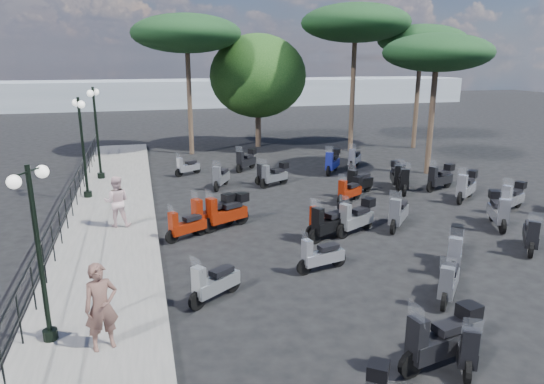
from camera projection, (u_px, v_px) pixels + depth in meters
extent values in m
plane|color=black|center=(315.00, 233.00, 15.85)|extent=(120.00, 120.00, 0.00)
cube|color=#605E5C|center=(111.00, 219.00, 16.97)|extent=(3.00, 30.00, 0.15)
cylinder|color=black|center=(1.00, 360.00, 8.02)|extent=(0.04, 0.04, 1.10)
cylinder|color=black|center=(19.00, 318.00, 9.29)|extent=(0.04, 0.04, 1.10)
cylinder|color=black|center=(33.00, 287.00, 10.56)|extent=(0.04, 0.04, 1.10)
cylinder|color=black|center=(44.00, 262.00, 11.84)|extent=(0.04, 0.04, 1.10)
cylinder|color=black|center=(53.00, 242.00, 13.11)|extent=(0.04, 0.04, 1.10)
cylinder|color=black|center=(60.00, 226.00, 14.38)|extent=(0.04, 0.04, 1.10)
cylinder|color=black|center=(66.00, 212.00, 15.65)|extent=(0.04, 0.04, 1.10)
cylinder|color=black|center=(71.00, 201.00, 16.92)|extent=(0.04, 0.04, 1.10)
cylinder|color=black|center=(76.00, 191.00, 18.20)|extent=(0.04, 0.04, 1.10)
cylinder|color=black|center=(80.00, 182.00, 19.47)|extent=(0.04, 0.04, 1.10)
cylinder|color=black|center=(83.00, 174.00, 20.74)|extent=(0.04, 0.04, 1.10)
cylinder|color=black|center=(86.00, 168.00, 22.01)|extent=(0.04, 0.04, 1.10)
cylinder|color=black|center=(89.00, 162.00, 23.28)|extent=(0.04, 0.04, 1.10)
cylinder|color=black|center=(91.00, 156.00, 24.56)|extent=(0.04, 0.04, 1.10)
cylinder|color=black|center=(93.00, 152.00, 25.83)|extent=(0.04, 0.04, 1.10)
cylinder|color=black|center=(95.00, 147.00, 27.10)|extent=(0.04, 0.04, 1.10)
cylinder|color=black|center=(97.00, 143.00, 28.37)|extent=(0.04, 0.04, 1.10)
cube|color=black|center=(67.00, 191.00, 16.15)|extent=(0.04, 26.00, 0.04)
cube|color=black|center=(69.00, 206.00, 16.29)|extent=(0.04, 26.00, 0.04)
cylinder|color=black|center=(50.00, 334.00, 9.55)|extent=(0.28, 0.28, 0.21)
cylinder|color=black|center=(40.00, 256.00, 9.11)|extent=(0.10, 0.10, 3.54)
cylinder|color=black|center=(28.00, 172.00, 8.67)|extent=(0.36, 0.74, 0.04)
sphere|color=white|center=(42.00, 172.00, 9.07)|extent=(0.25, 0.25, 0.25)
sphere|color=white|center=(14.00, 182.00, 8.32)|extent=(0.25, 0.25, 0.25)
cylinder|color=black|center=(88.00, 194.00, 19.35)|extent=(0.32, 0.32, 0.24)
cylinder|color=black|center=(83.00, 148.00, 18.86)|extent=(0.11, 0.11, 3.94)
cylinder|color=black|center=(78.00, 101.00, 18.37)|extent=(0.32, 0.85, 0.04)
sphere|color=white|center=(76.00, 103.00, 18.75)|extent=(0.28, 0.28, 0.28)
sphere|color=white|center=(81.00, 104.00, 18.04)|extent=(0.28, 0.28, 0.28)
cylinder|color=black|center=(101.00, 175.00, 22.39)|extent=(0.33, 0.33, 0.25)
cylinder|color=black|center=(97.00, 134.00, 21.87)|extent=(0.11, 0.11, 4.15)
cylinder|color=black|center=(93.00, 90.00, 21.36)|extent=(0.20, 0.93, 0.04)
sphere|color=white|center=(96.00, 92.00, 21.83)|extent=(0.29, 0.29, 0.29)
sphere|color=white|center=(90.00, 93.00, 20.94)|extent=(0.29, 0.29, 0.29)
imported|color=brown|center=(101.00, 307.00, 9.09)|extent=(0.72, 0.58, 1.73)
imported|color=beige|center=(117.00, 202.00, 15.80)|extent=(0.89, 0.73, 1.69)
cube|color=black|center=(378.00, 371.00, 7.47)|extent=(0.45, 0.46, 0.26)
cylinder|color=black|center=(197.00, 300.00, 10.95)|extent=(0.43, 0.34, 0.46)
cylinder|color=black|center=(233.00, 283.00, 11.80)|extent=(0.43, 0.34, 0.46)
cube|color=#909598|center=(217.00, 284.00, 11.36)|extent=(1.21, 0.99, 0.33)
cube|color=black|center=(222.00, 271.00, 11.41)|extent=(0.64, 0.57, 0.13)
cube|color=#909598|center=(199.00, 281.00, 10.89)|extent=(0.34, 0.36, 0.67)
plane|color=white|center=(196.00, 264.00, 10.73)|extent=(0.27, 0.34, 0.36)
cylinder|color=black|center=(172.00, 237.00, 14.87)|extent=(0.44, 0.30, 0.45)
cylinder|color=black|center=(202.00, 228.00, 15.62)|extent=(0.44, 0.30, 0.45)
cube|color=maroon|center=(188.00, 227.00, 15.23)|extent=(1.22, 0.86, 0.32)
cube|color=black|center=(192.00, 218.00, 15.26)|extent=(0.63, 0.51, 0.13)
cube|color=maroon|center=(173.00, 223.00, 14.80)|extent=(0.31, 0.34, 0.65)
plane|color=white|center=(171.00, 210.00, 14.65)|extent=(0.23, 0.35, 0.35)
cylinder|color=black|center=(195.00, 226.00, 15.67)|extent=(0.52, 0.33, 0.53)
cylinder|color=black|center=(228.00, 218.00, 16.51)|extent=(0.52, 0.33, 0.53)
cube|color=maroon|center=(213.00, 216.00, 16.08)|extent=(1.45, 0.96, 0.37)
cube|color=black|center=(218.00, 206.00, 16.11)|extent=(0.74, 0.59, 0.15)
cube|color=maroon|center=(197.00, 211.00, 15.59)|extent=(0.36, 0.40, 0.77)
plane|color=white|center=(195.00, 196.00, 15.42)|extent=(0.26, 0.41, 0.41)
cube|color=black|center=(228.00, 198.00, 16.34)|extent=(0.49, 0.48, 0.29)
cylinder|color=black|center=(217.00, 186.00, 20.66)|extent=(0.32, 0.48, 0.49)
cylinder|color=black|center=(226.00, 179.00, 21.80)|extent=(0.32, 0.48, 0.49)
cube|color=#56585D|center=(222.00, 178.00, 21.23)|extent=(0.94, 1.33, 0.35)
cube|color=black|center=(223.00, 171.00, 21.31)|extent=(0.56, 0.68, 0.14)
cube|color=#56585D|center=(217.00, 175.00, 20.61)|extent=(0.37, 0.34, 0.71)
plane|color=white|center=(216.00, 165.00, 20.43)|extent=(0.38, 0.26, 0.38)
cylinder|color=black|center=(179.00, 173.00, 23.19)|extent=(0.41, 0.29, 0.42)
cylinder|color=black|center=(197.00, 169.00, 23.91)|extent=(0.41, 0.29, 0.42)
cube|color=#ADAFB9|center=(189.00, 168.00, 23.54)|extent=(1.14, 0.84, 0.30)
cube|color=black|center=(191.00, 162.00, 23.57)|extent=(0.59, 0.50, 0.12)
cube|color=#ADAFB9|center=(180.00, 164.00, 23.12)|extent=(0.30, 0.33, 0.62)
plane|color=white|center=(178.00, 156.00, 22.98)|extent=(0.23, 0.33, 0.33)
cylinder|color=black|center=(467.00, 371.00, 8.49)|extent=(0.31, 0.44, 0.45)
cylinder|color=black|center=(461.00, 336.00, 9.54)|extent=(0.31, 0.44, 0.45)
cube|color=black|center=(465.00, 343.00, 9.01)|extent=(0.90, 1.22, 0.32)
cube|color=black|center=(465.00, 326.00, 9.09)|extent=(0.53, 0.63, 0.13)
cube|color=black|center=(470.00, 347.00, 8.44)|extent=(0.35, 0.32, 0.66)
plane|color=white|center=(473.00, 327.00, 8.27)|extent=(0.35, 0.25, 0.35)
cylinder|color=black|center=(304.00, 267.00, 12.71)|extent=(0.45, 0.19, 0.44)
cylinder|color=black|center=(338.00, 259.00, 13.22)|extent=(0.45, 0.19, 0.44)
cube|color=#ADAFB9|center=(323.00, 257.00, 12.94)|extent=(1.23, 0.58, 0.31)
cube|color=black|center=(328.00, 247.00, 12.94)|extent=(0.60, 0.40, 0.13)
cube|color=#ADAFB9|center=(307.00, 252.00, 12.63)|extent=(0.26, 0.31, 0.64)
plane|color=white|center=(306.00, 237.00, 12.49)|extent=(0.15, 0.36, 0.34)
cylinder|color=black|center=(343.00, 231.00, 15.28)|extent=(0.50, 0.33, 0.51)
cylinder|color=black|center=(367.00, 222.00, 16.12)|extent=(0.50, 0.33, 0.51)
cube|color=#909598|center=(357.00, 220.00, 15.69)|extent=(1.38, 0.96, 0.36)
cube|color=black|center=(360.00, 210.00, 15.73)|extent=(0.71, 0.58, 0.15)
cube|color=#909598|center=(345.00, 216.00, 15.21)|extent=(0.35, 0.39, 0.74)
plane|color=white|center=(345.00, 201.00, 15.04)|extent=(0.26, 0.39, 0.39)
cube|color=black|center=(368.00, 202.00, 15.95)|extent=(0.48, 0.47, 0.27)
cylinder|color=black|center=(315.00, 236.00, 14.84)|extent=(0.51, 0.33, 0.52)
cylinder|color=black|center=(343.00, 226.00, 15.67)|extent=(0.51, 0.33, 0.52)
cube|color=black|center=(331.00, 225.00, 15.23)|extent=(1.42, 0.95, 0.37)
cube|color=black|center=(335.00, 214.00, 15.27)|extent=(0.72, 0.58, 0.15)
cube|color=black|center=(318.00, 220.00, 14.76)|extent=(0.36, 0.40, 0.76)
plane|color=white|center=(317.00, 205.00, 14.59)|extent=(0.26, 0.41, 0.40)
cylinder|color=black|center=(264.00, 183.00, 21.14)|extent=(0.46, 0.31, 0.47)
cylinder|color=black|center=(284.00, 179.00, 21.91)|extent=(0.46, 0.31, 0.47)
cube|color=#56585D|center=(275.00, 177.00, 21.51)|extent=(1.28, 0.89, 0.33)
cube|color=black|center=(278.00, 170.00, 21.55)|extent=(0.66, 0.53, 0.14)
cube|color=#56585D|center=(266.00, 173.00, 21.07)|extent=(0.33, 0.36, 0.69)
plane|color=white|center=(265.00, 163.00, 20.91)|extent=(0.24, 0.37, 0.36)
cube|color=black|center=(284.00, 165.00, 21.76)|extent=(0.44, 0.43, 0.25)
cylinder|color=black|center=(239.00, 168.00, 24.01)|extent=(0.41, 0.42, 0.49)
cylinder|color=black|center=(252.00, 164.00, 25.03)|extent=(0.41, 0.42, 0.49)
cube|color=black|center=(246.00, 162.00, 24.51)|extent=(1.17, 1.18, 0.35)
cube|color=black|center=(248.00, 156.00, 24.58)|extent=(0.64, 0.65, 0.14)
cube|color=black|center=(240.00, 159.00, 23.95)|extent=(0.37, 0.37, 0.71)
plane|color=white|center=(239.00, 150.00, 23.78)|extent=(0.33, 0.33, 0.38)
cube|color=black|center=(252.00, 151.00, 24.88)|extent=(0.47, 0.47, 0.26)
cylinder|color=black|center=(411.00, 364.00, 8.61)|extent=(0.54, 0.21, 0.53)
cylinder|color=black|center=(464.00, 345.00, 9.19)|extent=(0.54, 0.21, 0.53)
cube|color=black|center=(442.00, 344.00, 8.87)|extent=(1.48, 0.66, 0.37)
cube|color=black|center=(451.00, 327.00, 8.87)|extent=(0.71, 0.46, 0.15)
cube|color=black|center=(417.00, 338.00, 8.52)|extent=(0.30, 0.37, 0.77)
plane|color=white|center=(416.00, 313.00, 8.36)|extent=(0.17, 0.43, 0.41)
cube|color=black|center=(469.00, 311.00, 9.01)|extent=(0.44, 0.42, 0.29)
cylinder|color=black|center=(444.00, 301.00, 10.91)|extent=(0.39, 0.41, 0.47)
cylinder|color=black|center=(451.00, 281.00, 11.91)|extent=(0.39, 0.41, 0.47)
cube|color=#56585D|center=(449.00, 283.00, 11.41)|extent=(1.10, 1.16, 0.33)
cube|color=black|center=(451.00, 270.00, 11.47)|extent=(0.61, 0.63, 0.14)
cube|color=#56585D|center=(447.00, 282.00, 10.86)|extent=(0.36, 0.35, 0.68)
plane|color=white|center=(448.00, 265.00, 10.69)|extent=(0.33, 0.31, 0.36)
cylinder|color=black|center=(312.00, 232.00, 15.22)|extent=(0.49, 0.21, 0.48)
cylinder|color=black|center=(343.00, 226.00, 15.78)|extent=(0.49, 0.21, 0.48)
cube|color=maroon|center=(329.00, 223.00, 15.48)|extent=(1.35, 0.64, 0.34)
cube|color=black|center=(334.00, 214.00, 15.48)|extent=(0.66, 0.44, 0.14)
cube|color=maroon|center=(315.00, 218.00, 15.13)|extent=(0.29, 0.34, 0.70)
plane|color=white|center=(314.00, 204.00, 14.98)|extent=(0.17, 0.39, 0.37)
cube|color=black|center=(344.00, 207.00, 15.62)|extent=(0.41, 0.39, 0.26)
cylinder|color=black|center=(350.00, 192.00, 19.72)|extent=(0.50, 0.37, 0.52)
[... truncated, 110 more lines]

